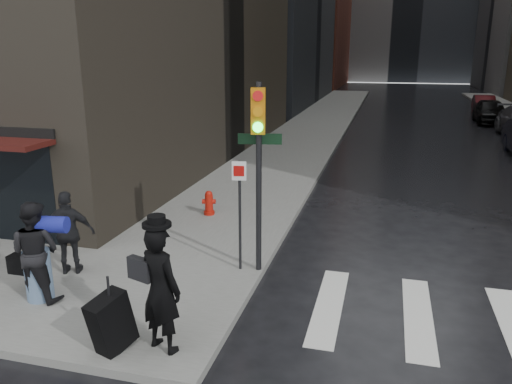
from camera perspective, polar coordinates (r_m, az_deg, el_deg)
ground at (r=9.80m, az=-13.71°, el=-12.65°), size 140.00×140.00×0.00m
sidewalk_left at (r=35.06m, az=7.66°, el=8.28°), size 4.00×50.00×0.15m
man_overcoat at (r=7.81m, az=-12.01°, el=-11.33°), size 1.43×1.02×2.21m
man_jeans at (r=9.96m, az=-23.89°, el=-6.18°), size 1.34×0.72×1.89m
man_greycoat at (r=10.89m, az=-20.60°, el=-4.38°), size 1.11×0.76×1.75m
traffic_light at (r=9.81m, az=0.09°, el=4.41°), size 0.96×0.53×3.88m
fire_hydrant at (r=14.07m, az=-5.40°, el=-1.36°), size 0.40×0.30×0.69m
parked_car_4 at (r=36.42m, az=25.21°, el=8.34°), size 2.01×4.68×1.57m
parked_car_5 at (r=42.07m, az=24.61°, el=9.07°), size 1.61×4.15×1.35m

